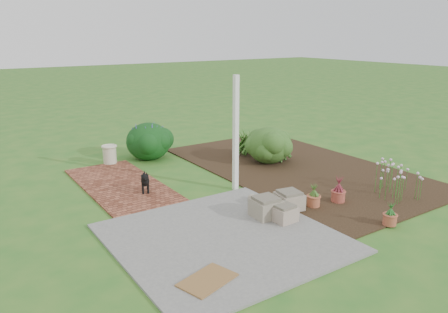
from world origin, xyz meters
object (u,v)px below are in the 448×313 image
black_dog (145,180)px  cream_ceramic_urn (110,155)px  evergreen_shrub (269,144)px  stone_trough_near (284,214)px

black_dog → cream_ceramic_urn: 2.55m
cream_ceramic_urn → evergreen_shrub: evergreen_shrub is taller
stone_trough_near → evergreen_shrub: bearing=54.7°
black_dog → cream_ceramic_urn: size_ratio=1.11×
black_dog → evergreen_shrub: size_ratio=0.45×
cream_ceramic_urn → stone_trough_near: bearing=-75.7°
black_dog → evergreen_shrub: 3.69m
stone_trough_near → evergreen_shrub: size_ratio=0.35×
stone_trough_near → cream_ceramic_urn: 5.46m
stone_trough_near → evergreen_shrub: 3.80m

